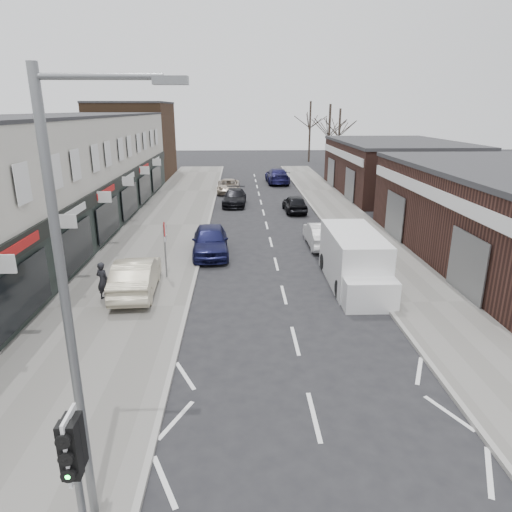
{
  "coord_description": "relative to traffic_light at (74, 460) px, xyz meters",
  "views": [
    {
      "loc": [
        -1.85,
        -7.74,
        7.49
      ],
      "look_at": [
        -1.28,
        7.33,
        2.6
      ],
      "focal_mm": 32.0,
      "sensor_mm": 36.0,
      "label": 1
    }
  ],
  "objects": [
    {
      "name": "traffic_light",
      "position": [
        0.0,
        0.0,
        0.0
      ],
      "size": [
        0.28,
        0.6,
        3.1
      ],
      "color": "slate",
      "rests_on": "pavement_left"
    },
    {
      "name": "tree_far_a",
      "position": [
        13.4,
        50.02,
        -2.41
      ],
      "size": [
        3.6,
        3.6,
        8.0
      ],
      "primitive_type": null,
      "color": "#382D26",
      "rests_on": "ground"
    },
    {
      "name": "tree_far_c",
      "position": [
        12.9,
        62.02,
        -2.41
      ],
      "size": [
        3.6,
        3.6,
        8.5
      ],
      "primitive_type": null,
      "color": "#382D26",
      "rests_on": "ground"
    },
    {
      "name": "brick_block_far",
      "position": [
        -9.1,
        47.02,
        1.59
      ],
      "size": [
        8.0,
        10.0,
        8.0
      ],
      "primitive_type": "cube",
      "color": "#442E1D",
      "rests_on": "ground"
    },
    {
      "name": "warning_sign",
      "position": [
        -0.76,
        14.02,
        -0.21
      ],
      "size": [
        0.12,
        0.8,
        2.7
      ],
      "color": "slate",
      "rests_on": "pavement_left"
    },
    {
      "name": "pavement_left",
      "position": [
        -2.35,
        24.02,
        -2.35
      ],
      "size": [
        5.5,
        64.0,
        0.12
      ],
      "primitive_type": "cube",
      "color": "slate",
      "rests_on": "ground"
    },
    {
      "name": "white_van",
      "position": [
        7.6,
        13.14,
        -1.31
      ],
      "size": [
        2.15,
        6.01,
        2.33
      ],
      "rotation": [
        0.0,
        0.0,
        -0.01
      ],
      "color": "white",
      "rests_on": "ground"
    },
    {
      "name": "parked_car_right_b",
      "position": [
        6.76,
        28.06,
        -1.76
      ],
      "size": [
        1.69,
        3.89,
        1.3
      ],
      "primitive_type": "imported",
      "rotation": [
        0.0,
        0.0,
        3.18
      ],
      "color": "black",
      "rests_on": "ground"
    },
    {
      "name": "parked_car_left_a",
      "position": [
        1.0,
        17.7,
        -1.62
      ],
      "size": [
        2.13,
        4.74,
        1.58
      ],
      "primitive_type": "imported",
      "rotation": [
        0.0,
        0.0,
        0.06
      ],
      "color": "#14163F",
      "rests_on": "ground"
    },
    {
      "name": "pavement_right",
      "position": [
        10.15,
        24.02,
        -2.35
      ],
      "size": [
        3.5,
        64.0,
        0.12
      ],
      "primitive_type": "cube",
      "color": "slate",
      "rests_on": "ground"
    },
    {
      "name": "pedestrian",
      "position": [
        -2.94,
        11.54,
        -1.5
      ],
      "size": [
        0.68,
        0.58,
        1.59
      ],
      "primitive_type": "imported",
      "rotation": [
        0.0,
        0.0,
        2.72
      ],
      "color": "black",
      "rests_on": "pavement_left"
    },
    {
      "name": "parked_car_left_b",
      "position": [
        2.2,
        30.8,
        -1.77
      ],
      "size": [
        2.05,
        4.54,
        1.29
      ],
      "primitive_type": "imported",
      "rotation": [
        0.0,
        0.0,
        -0.05
      ],
      "color": "black",
      "rests_on": "ground"
    },
    {
      "name": "parked_car_left_c",
      "position": [
        1.61,
        36.54,
        -1.79
      ],
      "size": [
        2.08,
        4.47,
        1.24
      ],
      "primitive_type": "imported",
      "rotation": [
        0.0,
        0.0,
        0.0
      ],
      "color": "tan",
      "rests_on": "ground"
    },
    {
      "name": "sedan_on_pavement",
      "position": [
        -1.77,
        12.22,
        -1.55
      ],
      "size": [
        1.83,
        4.61,
        1.49
      ],
      "primitive_type": "imported",
      "rotation": [
        0.0,
        0.0,
        3.2
      ],
      "color": "#C0B699",
      "rests_on": "pavement_left"
    },
    {
      "name": "shop_terrace_left",
      "position": [
        -9.1,
        21.52,
        1.14
      ],
      "size": [
        8.0,
        41.0,
        7.1
      ],
      "primitive_type": "cube",
      "color": "beige",
      "rests_on": "ground"
    },
    {
      "name": "tree_far_b",
      "position": [
        15.9,
        56.02,
        -2.41
      ],
      "size": [
        3.6,
        3.6,
        7.5
      ],
      "primitive_type": null,
      "color": "#382D26",
      "rests_on": "ground"
    },
    {
      "name": "parked_car_right_c",
      "position": [
        6.6,
        42.04,
        -1.63
      ],
      "size": [
        2.39,
        5.51,
        1.58
      ],
      "primitive_type": "imported",
      "rotation": [
        0.0,
        0.0,
        3.17
      ],
      "color": "#151441",
      "rests_on": "ground"
    },
    {
      "name": "parked_car_right_a",
      "position": [
        7.17,
        19.06,
        -1.72
      ],
      "size": [
        1.48,
        4.21,
        1.38
      ],
      "primitive_type": "imported",
      "rotation": [
        0.0,
        0.0,
        3.15
      ],
      "color": "silver",
      "rests_on": "ground"
    },
    {
      "name": "ground",
      "position": [
        4.4,
        2.02,
        -2.41
      ],
      "size": [
        160.0,
        160.0,
        0.0
      ],
      "primitive_type": "plane",
      "color": "black",
      "rests_on": "ground"
    },
    {
      "name": "right_unit_far",
      "position": [
        16.9,
        36.02,
        -0.16
      ],
      "size": [
        10.0,
        16.0,
        4.5
      ],
      "primitive_type": "cube",
      "color": "#381F19",
      "rests_on": "ground"
    },
    {
      "name": "street_lamp",
      "position": [
        -0.13,
        1.22,
        2.2
      ],
      "size": [
        2.23,
        0.22,
        8.0
      ],
      "color": "slate",
      "rests_on": "pavement_left"
    }
  ]
}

